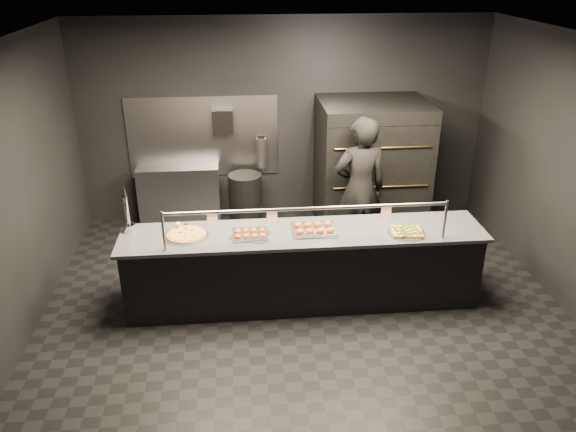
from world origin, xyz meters
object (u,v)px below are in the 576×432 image
(fire_extinguisher, at_px, (261,152))
(worker, at_px, (360,189))
(pizza_oven, at_px, (371,166))
(beer_tap, at_px, (128,218))
(slider_tray_b, at_px, (314,229))
(slider_tray_a, at_px, (250,234))
(trash_bin, at_px, (246,201))
(service_counter, at_px, (303,267))
(square_pizza, at_px, (407,232))
(prep_shelf, at_px, (180,195))
(towel_dispenser, at_px, (223,122))
(round_pizza, at_px, (186,235))

(fire_extinguisher, bearing_deg, worker, -47.80)
(pizza_oven, distance_m, beer_tap, 3.58)
(slider_tray_b, xyz_separation_m, worker, (0.74, 1.06, 0.02))
(fire_extinguisher, xyz_separation_m, beer_tap, (-1.60, -2.20, 0.02))
(fire_extinguisher, distance_m, slider_tray_a, 2.47)
(slider_tray_b, bearing_deg, pizza_oven, 60.35)
(worker, bearing_deg, trash_bin, -42.45)
(service_counter, bearing_deg, fire_extinguisher, 98.30)
(fire_extinguisher, distance_m, square_pizza, 2.96)
(worker, bearing_deg, pizza_oven, -119.05)
(prep_shelf, bearing_deg, worker, -27.03)
(slider_tray_a, bearing_deg, fire_extinguisher, 84.18)
(towel_dispenser, xyz_separation_m, square_pizza, (2.04, -2.54, -0.61))
(slider_tray_a, relative_size, square_pizza, 1.12)
(towel_dispenser, height_order, slider_tray_a, towel_dispenser)
(towel_dispenser, relative_size, fire_extinguisher, 0.69)
(prep_shelf, bearing_deg, fire_extinguisher, 3.66)
(slider_tray_b, bearing_deg, towel_dispenser, 113.10)
(prep_shelf, height_order, square_pizza, square_pizza)
(beer_tap, distance_m, worker, 2.94)
(prep_shelf, distance_m, beer_tap, 2.24)
(beer_tap, bearing_deg, worker, 17.11)
(fire_extinguisher, xyz_separation_m, round_pizza, (-0.95, -2.38, -0.12))
(beer_tap, bearing_deg, pizza_oven, 28.37)
(towel_dispenser, distance_m, trash_bin, 1.21)
(pizza_oven, height_order, slider_tray_b, pizza_oven)
(trash_bin, bearing_deg, worker, -35.46)
(slider_tray_a, bearing_deg, slider_tray_b, 4.45)
(worker, bearing_deg, service_counter, 44.04)
(worker, bearing_deg, prep_shelf, -34.02)
(round_pizza, relative_size, trash_bin, 0.61)
(square_pizza, bearing_deg, trash_bin, 127.74)
(towel_dispenser, distance_m, slider_tray_a, 2.54)
(pizza_oven, xyz_separation_m, beer_tap, (-3.15, -1.70, 0.11))
(service_counter, relative_size, towel_dispenser, 11.71)
(prep_shelf, relative_size, worker, 0.62)
(slider_tray_b, xyz_separation_m, trash_bin, (-0.73, 2.11, -0.54))
(towel_dispenser, bearing_deg, fire_extinguisher, 1.04)
(round_pizza, relative_size, square_pizza, 1.20)
(beer_tap, distance_m, slider_tray_a, 1.38)
(fire_extinguisher, bearing_deg, round_pizza, -111.80)
(slider_tray_b, height_order, trash_bin, slider_tray_b)
(service_counter, relative_size, round_pizza, 8.15)
(prep_shelf, height_order, round_pizza, round_pizza)
(towel_dispenser, relative_size, worker, 0.18)
(slider_tray_a, bearing_deg, square_pizza, -3.12)
(slider_tray_a, xyz_separation_m, square_pizza, (1.74, -0.09, -0.01))
(prep_shelf, bearing_deg, slider_tray_a, -67.17)
(square_pizza, bearing_deg, beer_tap, 173.55)
(service_counter, height_order, trash_bin, service_counter)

